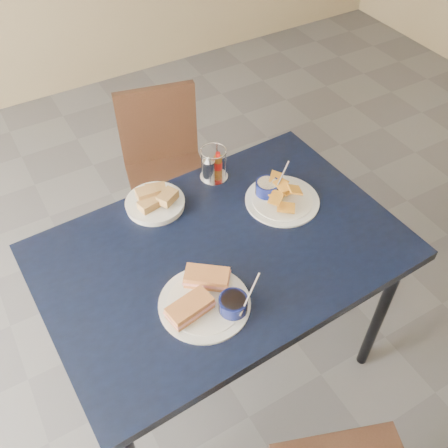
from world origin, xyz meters
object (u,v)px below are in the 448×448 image
chair_far (161,160)px  condiment_caddy (212,166)px  plantain_plate (277,195)px  dining_table (222,260)px  bread_basket (155,201)px  sandwich_plate (207,298)px

chair_far → condiment_caddy: size_ratio=6.01×
plantain_plate → condiment_caddy: bearing=123.4°
dining_table → chair_far: chair_far is taller
condiment_caddy → bread_basket: bearing=-172.8°
sandwich_plate → plantain_plate: 0.53m
dining_table → sandwich_plate: bearing=-131.8°
dining_table → condiment_caddy: size_ratio=9.29×
dining_table → sandwich_plate: size_ratio=4.09×
dining_table → chair_far: bearing=80.4°
bread_basket → plantain_plate: bearing=-25.3°
bread_basket → condiment_caddy: 0.27m
plantain_plate → bread_basket: plantain_plate is taller
plantain_plate → condiment_caddy: condiment_caddy is taller
sandwich_plate → dining_table: bearing=48.2°
chair_far → plantain_plate: bearing=-78.3°
condiment_caddy → sandwich_plate: bearing=-120.8°
plantain_plate → bread_basket: size_ratio=1.29×
plantain_plate → bread_basket: bearing=154.7°
sandwich_plate → condiment_caddy: condiment_caddy is taller
dining_table → chair_far: 0.91m
chair_far → condiment_caddy: 0.63m
dining_table → sandwich_plate: sandwich_plate is taller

